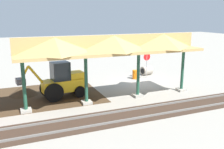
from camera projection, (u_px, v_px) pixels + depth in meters
ground_plane at (141, 83)px, 23.68m from camera, size 120.00×120.00×0.00m
dirt_work_zone at (44, 96)px, 19.90m from camera, size 8.87×7.00×0.01m
platform_canopy at (113, 45)px, 17.92m from camera, size 13.74×3.20×4.90m
rail_tracks at (187, 106)px, 17.62m from camera, size 60.00×2.58×0.15m
stop_sign at (147, 60)px, 25.13m from camera, size 0.76×0.06×2.59m
backhoe at (61, 82)px, 19.22m from camera, size 5.11×2.04×2.82m
dirt_mound at (24, 94)px, 20.22m from camera, size 4.60×4.60×1.50m
concrete_pipe at (146, 71)px, 26.84m from camera, size 1.25×1.13×0.94m
traffic_barrel at (135, 75)px, 25.12m from camera, size 0.56×0.56×0.90m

